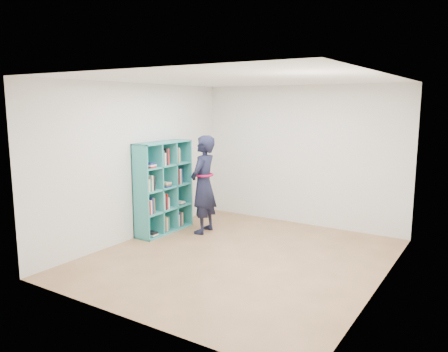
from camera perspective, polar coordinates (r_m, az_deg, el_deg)
The scene contains 9 objects.
floor at distance 6.62m, azimuth 2.05°, elevation -10.59°, with size 4.50×4.50×0.00m, color brown.
ceiling at distance 6.22m, azimuth 2.19°, elevation 12.51°, with size 4.50×4.50×0.00m, color white.
wall_left at distance 7.49m, azimuth -11.19°, elevation 1.87°, with size 0.02×4.50×2.60m, color silver.
wall_right at distance 5.57m, azimuth 20.16°, elevation -1.15°, with size 0.02×4.50×2.60m, color silver.
wall_back at distance 8.29m, azimuth 10.04°, elevation 2.62°, with size 4.00×0.02×2.60m, color silver.
wall_front at distance 4.53m, azimuth -12.49°, elevation -3.13°, with size 4.00×0.02×2.60m, color silver.
bookshelf at distance 7.78m, azimuth -8.05°, elevation -1.53°, with size 0.35×1.21×1.61m.
person at distance 7.65m, azimuth -2.70°, elevation -1.11°, with size 0.50×0.68×1.73m.
smartphone at distance 7.77m, azimuth -3.40°, elevation -0.11°, with size 0.03×0.09×0.12m.
Camera 1 is at (3.15, -5.36, 2.27)m, focal length 35.00 mm.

